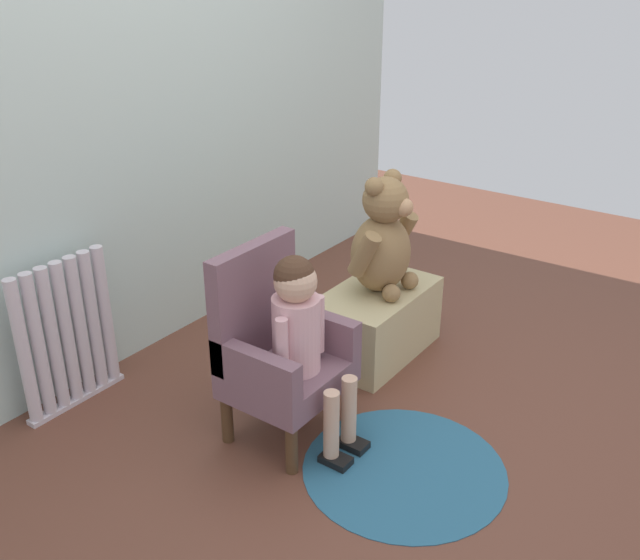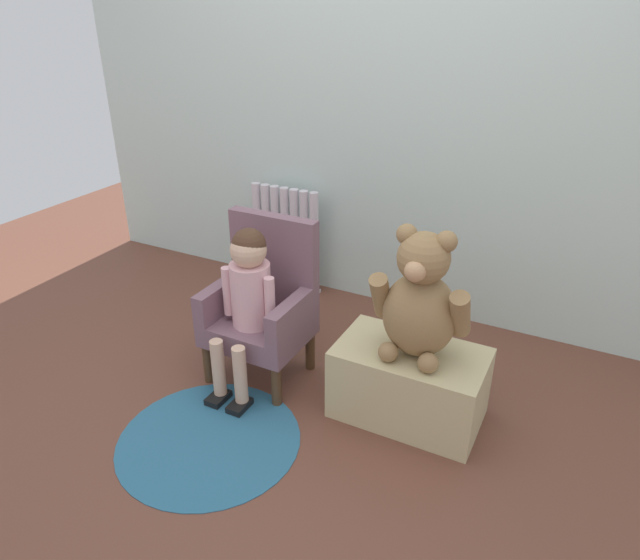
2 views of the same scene
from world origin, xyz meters
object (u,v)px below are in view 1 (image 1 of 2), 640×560
Objects in this scene: low_bench at (376,322)px; large_teddy_bear at (383,240)px; floor_rug at (404,469)px; radiator at (67,335)px; child_figure at (302,326)px; child_armchair at (277,349)px.

large_teddy_bear is (0.02, -0.01, 0.38)m from low_bench.
low_bench is 1.13× the size of large_teddy_bear.
floor_rug is (-0.65, -0.50, -0.53)m from large_teddy_bear.
low_bench is (1.03, -0.77, -0.15)m from radiator.
large_teddy_bear is at bearing 8.11° from child_figure.
child_figure is 1.39× the size of large_teddy_bear.
low_bench is at bearing 162.32° from large_teddy_bear.
large_teddy_bear reaches higher than child_armchair.
child_armchair is 0.62m from floor_rug.
large_teddy_bear reaches higher than floor_rug.
child_armchair is 0.71m from low_bench.
child_armchair reaches higher than radiator.
large_teddy_bear reaches higher than low_bench.
child_armchair is 1.23× the size of low_bench.
low_bench is at bearing 8.79° from child_figure.
child_armchair is at bearing 96.46° from floor_rug.
radiator is 1.04× the size of low_bench.
child_figure is (0.34, -0.88, 0.17)m from radiator.
child_armchair is at bearing 90.00° from child_figure.
child_figure reaches higher than floor_rug.
radiator is 1.37m from floor_rug.
child_armchair reaches higher than low_bench.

